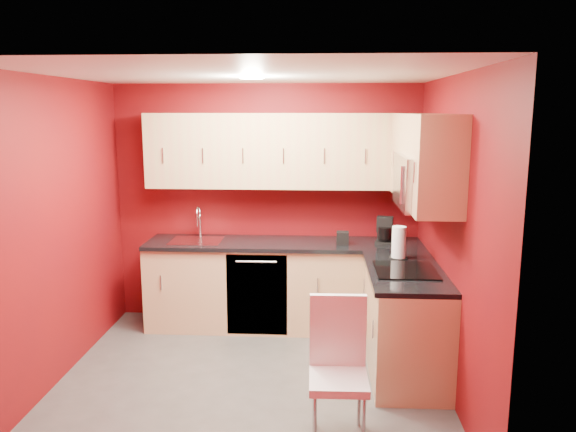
# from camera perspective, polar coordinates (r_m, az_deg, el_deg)

# --- Properties ---
(floor) EXTENTS (3.20, 3.20, 0.00)m
(floor) POSITION_cam_1_polar(r_m,az_deg,el_deg) (4.92, -3.76, -16.21)
(floor) COLOR #4B4846
(floor) RESTS_ON ground
(ceiling) EXTENTS (3.20, 3.20, 0.00)m
(ceiling) POSITION_cam_1_polar(r_m,az_deg,el_deg) (4.40, -4.17, 14.22)
(ceiling) COLOR white
(ceiling) RESTS_ON wall_back
(wall_back) EXTENTS (3.20, 0.00, 3.20)m
(wall_back) POSITION_cam_1_polar(r_m,az_deg,el_deg) (5.96, -2.15, 1.25)
(wall_back) COLOR #68090B
(wall_back) RESTS_ON floor
(wall_front) EXTENTS (3.20, 0.00, 3.20)m
(wall_front) POSITION_cam_1_polar(r_m,az_deg,el_deg) (3.07, -7.50, -7.93)
(wall_front) COLOR #68090B
(wall_front) RESTS_ON floor
(wall_left) EXTENTS (0.00, 3.00, 3.00)m
(wall_left) POSITION_cam_1_polar(r_m,az_deg,el_deg) (4.96, -22.62, -1.49)
(wall_left) COLOR #68090B
(wall_left) RESTS_ON floor
(wall_right) EXTENTS (0.00, 3.00, 3.00)m
(wall_right) POSITION_cam_1_polar(r_m,az_deg,el_deg) (4.58, 16.32, -2.05)
(wall_right) COLOR #68090B
(wall_right) RESTS_ON floor
(base_cabinets_back) EXTENTS (2.80, 0.60, 0.87)m
(base_cabinets_back) POSITION_cam_1_polar(r_m,az_deg,el_deg) (5.85, -0.41, -7.15)
(base_cabinets_back) COLOR tan
(base_cabinets_back) RESTS_ON floor
(base_cabinets_right) EXTENTS (0.60, 1.30, 0.87)m
(base_cabinets_right) POSITION_cam_1_polar(r_m,az_deg,el_deg) (5.00, 11.77, -10.55)
(base_cabinets_right) COLOR tan
(base_cabinets_right) RESTS_ON floor
(countertop_back) EXTENTS (2.80, 0.63, 0.04)m
(countertop_back) POSITION_cam_1_polar(r_m,az_deg,el_deg) (5.71, -0.42, -2.85)
(countertop_back) COLOR black
(countertop_back) RESTS_ON base_cabinets_back
(countertop_right) EXTENTS (0.63, 1.27, 0.04)m
(countertop_right) POSITION_cam_1_polar(r_m,az_deg,el_deg) (4.84, 11.82, -5.58)
(countertop_right) COLOR black
(countertop_right) RESTS_ON base_cabinets_right
(upper_cabinets_back) EXTENTS (2.80, 0.35, 0.75)m
(upper_cabinets_back) POSITION_cam_1_polar(r_m,az_deg,el_deg) (5.71, -0.34, 6.65)
(upper_cabinets_back) COLOR tan
(upper_cabinets_back) RESTS_ON wall_back
(upper_cabinets_right) EXTENTS (0.35, 1.55, 0.75)m
(upper_cabinets_right) POSITION_cam_1_polar(r_m,az_deg,el_deg) (4.89, 13.55, 6.42)
(upper_cabinets_right) COLOR tan
(upper_cabinets_right) RESTS_ON wall_right
(microwave) EXTENTS (0.42, 0.76, 0.42)m
(microwave) POSITION_cam_1_polar(r_m,az_deg,el_deg) (4.67, 13.57, 3.42)
(microwave) COLOR silver
(microwave) RESTS_ON upper_cabinets_right
(cooktop) EXTENTS (0.50, 0.55, 0.01)m
(cooktop) POSITION_cam_1_polar(r_m,az_deg,el_deg) (4.80, 11.83, -5.41)
(cooktop) COLOR black
(cooktop) RESTS_ON countertop_right
(sink) EXTENTS (0.52, 0.42, 0.35)m
(sink) POSITION_cam_1_polar(r_m,az_deg,el_deg) (5.84, -9.26, -2.13)
(sink) COLOR silver
(sink) RESTS_ON countertop_back
(dishwasher_front) EXTENTS (0.60, 0.02, 0.82)m
(dishwasher_front) POSITION_cam_1_polar(r_m,az_deg,el_deg) (5.60, -3.18, -8.00)
(dishwasher_front) COLOR black
(dishwasher_front) RESTS_ON base_cabinets_back
(downlight) EXTENTS (0.20, 0.20, 0.01)m
(downlight) POSITION_cam_1_polar(r_m,az_deg,el_deg) (4.70, -3.68, 13.82)
(downlight) COLOR white
(downlight) RESTS_ON ceiling
(coffee_maker) EXTENTS (0.20, 0.24, 0.26)m
(coffee_maker) POSITION_cam_1_polar(r_m,az_deg,el_deg) (5.70, 9.74, -1.46)
(coffee_maker) COLOR black
(coffee_maker) RESTS_ON countertop_back
(napkin_holder) EXTENTS (0.12, 0.12, 0.13)m
(napkin_holder) POSITION_cam_1_polar(r_m,az_deg,el_deg) (5.62, 5.57, -2.25)
(napkin_holder) COLOR black
(napkin_holder) RESTS_ON countertop_back
(paper_towel) EXTENTS (0.20, 0.20, 0.29)m
(paper_towel) POSITION_cam_1_polar(r_m,az_deg,el_deg) (5.14, 11.19, -2.66)
(paper_towel) COLOR white
(paper_towel) RESTS_ON countertop_right
(dining_chair) EXTENTS (0.40, 0.42, 0.98)m
(dining_chair) POSITION_cam_1_polar(r_m,az_deg,el_deg) (3.94, 5.15, -15.55)
(dining_chair) COLOR white
(dining_chair) RESTS_ON floor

